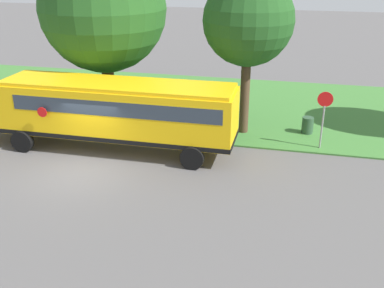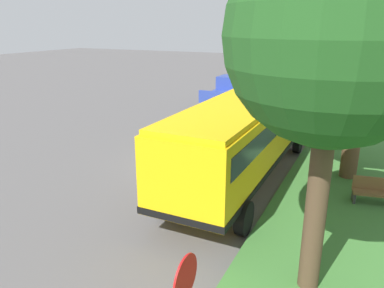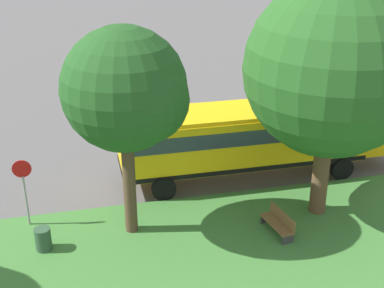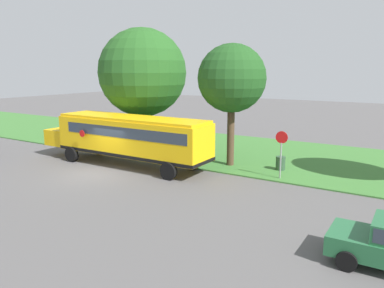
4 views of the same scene
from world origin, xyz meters
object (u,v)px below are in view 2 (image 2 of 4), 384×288
oak_tree_beside_bus (374,23)px  oak_tree_roadside_mid (345,40)px  pickup_truck (229,92)px  school_bus (247,130)px  park_bench (378,192)px

oak_tree_beside_bus → oak_tree_roadside_mid: 6.95m
pickup_truck → oak_tree_roadside_mid: oak_tree_roadside_mid is taller
school_bus → pickup_truck: size_ratio=2.30×
pickup_truck → oak_tree_beside_bus: bearing=130.5°
school_bus → park_bench: size_ratio=7.47×
pickup_truck → park_bench: 15.92m
oak_tree_roadside_mid → park_bench: 7.18m
school_bus → pickup_truck: 13.20m
pickup_truck → park_bench: pickup_truck is taller
park_bench → oak_tree_beside_bus: bearing=-64.7°
oak_tree_roadside_mid → school_bus: bearing=-57.4°
oak_tree_roadside_mid → oak_tree_beside_bus: bearing=-92.6°
school_bus → oak_tree_roadside_mid: size_ratio=1.63×
oak_tree_beside_bus → park_bench: size_ratio=5.38×
oak_tree_beside_bus → park_bench: (-0.89, 1.89, -5.28)m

